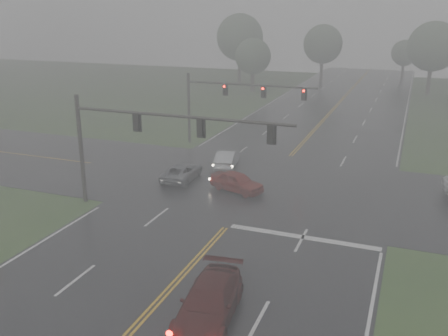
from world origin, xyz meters
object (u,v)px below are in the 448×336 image
at_px(sedan_red, 237,191).
at_px(signal_gantry_near, 140,133).
at_px(car_grey, 182,180).
at_px(signal_gantry_far, 227,96).
at_px(sedan_silver, 227,167).
at_px(sedan_maroon, 209,318).

distance_m(sedan_red, signal_gantry_near, 8.57).
xyz_separation_m(car_grey, signal_gantry_far, (-0.33, 10.25, 4.64)).
bearing_deg(signal_gantry_near, sedan_silver, 80.88).
bearing_deg(sedan_maroon, signal_gantry_near, 124.67).
height_order(car_grey, signal_gantry_near, signal_gantry_near).
relative_size(signal_gantry_near, signal_gantry_far, 1.16).
height_order(sedan_maroon, sedan_red, sedan_maroon).
bearing_deg(car_grey, signal_gantry_near, 89.83).
relative_size(sedan_red, signal_gantry_near, 0.28).
bearing_deg(sedan_red, sedan_silver, 45.81).
distance_m(sedan_silver, signal_gantry_far, 7.93).
xyz_separation_m(sedan_maroon, car_grey, (-8.64, 15.47, 0.00)).
height_order(sedan_maroon, signal_gantry_near, signal_gantry_near).
bearing_deg(signal_gantry_far, car_grey, -88.15).
height_order(sedan_silver, signal_gantry_far, signal_gantry_far).
distance_m(sedan_red, signal_gantry_far, 12.97).
relative_size(sedan_maroon, signal_gantry_far, 0.43).
distance_m(sedan_red, sedan_silver, 5.70).
xyz_separation_m(sedan_maroon, sedan_silver, (-6.64, 19.73, 0.00)).
distance_m(car_grey, signal_gantry_far, 11.26).
height_order(car_grey, signal_gantry_far, signal_gantry_far).
distance_m(car_grey, signal_gantry_near, 8.02).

